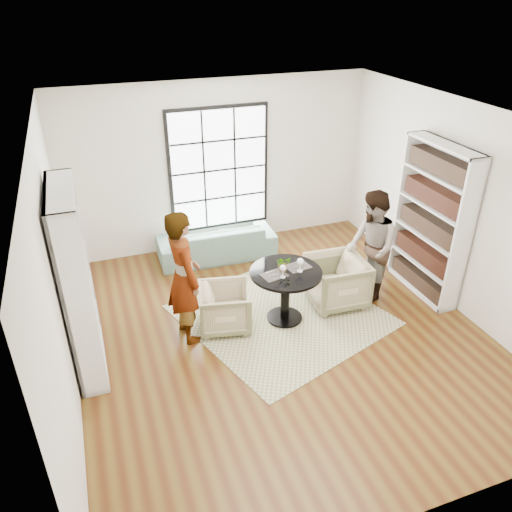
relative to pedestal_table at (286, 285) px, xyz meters
name	(u,v)px	position (x,y,z in m)	size (l,w,h in m)	color
ground	(281,332)	(-0.18, -0.28, -0.59)	(6.00, 6.00, 0.00)	#563D14
room_shell	(268,237)	(-0.18, 0.26, 0.67)	(6.00, 6.01, 6.00)	silver
rug	(281,315)	(-0.01, 0.10, -0.58)	(2.59, 2.59, 0.01)	tan
pedestal_table	(286,285)	(0.00, 0.00, 0.00)	(1.02, 1.02, 0.82)	black
sofa	(217,241)	(-0.41, 2.17, -0.29)	(2.06, 0.81, 0.60)	slate
armchair_left	(225,308)	(-0.87, 0.12, -0.26)	(0.70, 0.72, 0.65)	tan
armchair_right	(336,281)	(0.89, 0.13, -0.21)	(0.82, 0.84, 0.77)	tan
person_left	(184,277)	(-1.42, 0.12, 0.36)	(0.69, 0.45, 1.90)	gray
person_right	(371,247)	(1.44, 0.13, 0.29)	(0.85, 0.66, 1.75)	gray
placemat_left	(274,275)	(-0.20, -0.04, 0.23)	(0.34, 0.26, 0.01)	#262521
placemat_right	(298,267)	(0.21, 0.06, 0.23)	(0.34, 0.26, 0.01)	#262521
cutlery_left	(274,275)	(-0.20, -0.04, 0.24)	(0.14, 0.22, 0.01)	#BCBBC0
cutlery_right	(298,266)	(0.21, 0.06, 0.24)	(0.14, 0.22, 0.01)	#BCBBC0
wine_glass_left	(283,268)	(-0.10, -0.13, 0.37)	(0.09, 0.09, 0.20)	silver
wine_glass_right	(300,262)	(0.18, -0.06, 0.38)	(0.10, 0.10, 0.21)	silver
flower_centerpiece	(283,264)	(-0.03, 0.03, 0.34)	(0.20, 0.17, 0.22)	gray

